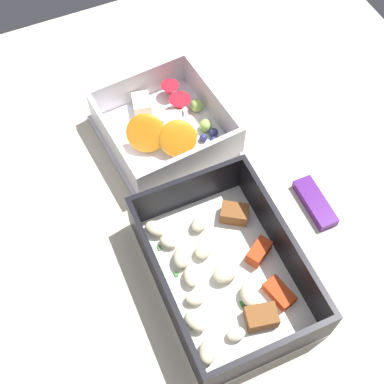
{
  "coord_description": "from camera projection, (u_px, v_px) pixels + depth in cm",
  "views": [
    {
      "loc": [
        28.62,
        -14.03,
        57.86
      ],
      "look_at": [
        -1.47,
        -0.43,
        4.0
      ],
      "focal_mm": 49.67,
      "sensor_mm": 36.0,
      "label": 1
    }
  ],
  "objects": [
    {
      "name": "table_surface",
      "position": [
        200.0,
        213.0,
        0.65
      ],
      "size": [
        80.0,
        80.0,
        2.0
      ],
      "primitive_type": "cube",
      "color": "beige",
      "rests_on": "ground"
    },
    {
      "name": "pasta_container",
      "position": [
        224.0,
        271.0,
        0.58
      ],
      "size": [
        21.25,
        14.97,
        6.13
      ],
      "rotation": [
        0.0,
        0.0,
        -0.01
      ],
      "color": "white",
      "rests_on": "table_surface"
    },
    {
      "name": "fruit_bowl",
      "position": [
        166.0,
        126.0,
        0.69
      ],
      "size": [
        16.4,
        16.05,
        5.67
      ],
      "rotation": [
        0.0,
        0.0,
        0.09
      ],
      "color": "white",
      "rests_on": "table_surface"
    },
    {
      "name": "candy_bar",
      "position": [
        315.0,
        203.0,
        0.64
      ],
      "size": [
        7.05,
        2.55,
        1.2
      ],
      "primitive_type": "cube",
      "rotation": [
        0.0,
        0.0,
        -0.02
      ],
      "color": "#51197A",
      "rests_on": "table_surface"
    }
  ]
}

